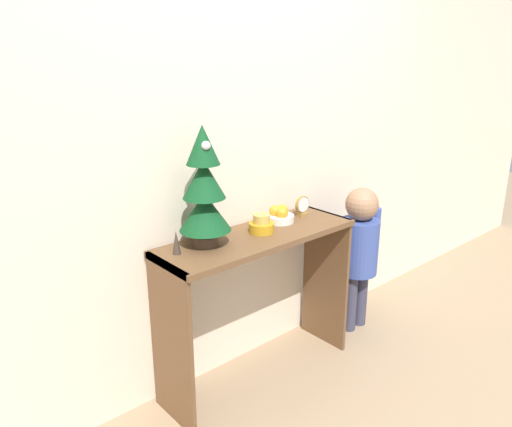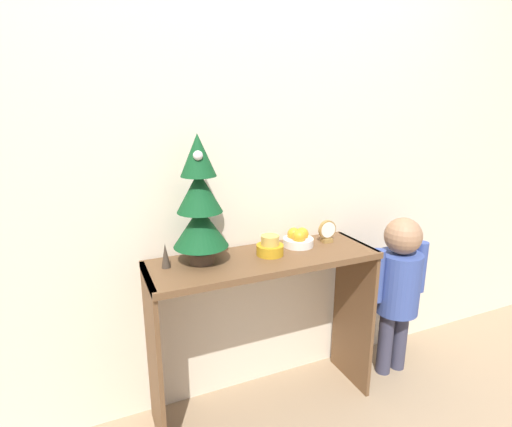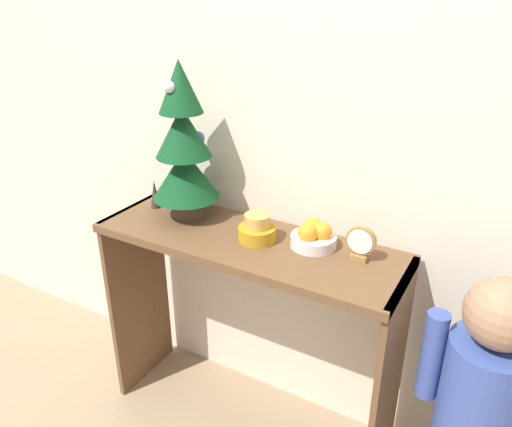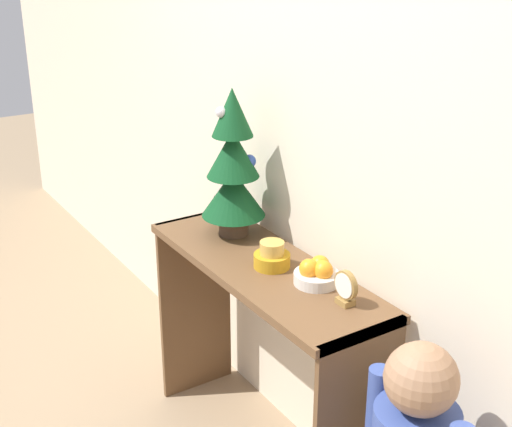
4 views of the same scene
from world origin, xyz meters
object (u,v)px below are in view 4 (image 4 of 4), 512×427
mini_tree (233,166)px  figurine (215,208)px  singing_bowl (272,257)px  desk_clock (346,288)px  fruit_bowl (317,273)px

mini_tree → figurine: bearing=178.1°
singing_bowl → figurine: figurine is taller
desk_clock → figurine: (-0.82, -0.00, -0.00)m
singing_bowl → figurine: size_ratio=1.17×
singing_bowl → desk_clock: 0.35m
fruit_bowl → singing_bowl: singing_bowl is taller
mini_tree → desk_clock: 0.70m
mini_tree → fruit_bowl: size_ratio=3.75×
fruit_bowl → desk_clock: 0.16m
fruit_bowl → desk_clock: bearing=-4.0°
fruit_bowl → desk_clock: desk_clock is taller
desk_clock → figurine: bearing=-179.9°
mini_tree → desk_clock: size_ratio=4.94×
singing_bowl → figurine: (-0.48, 0.04, 0.02)m
desk_clock → fruit_bowl: bearing=176.0°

